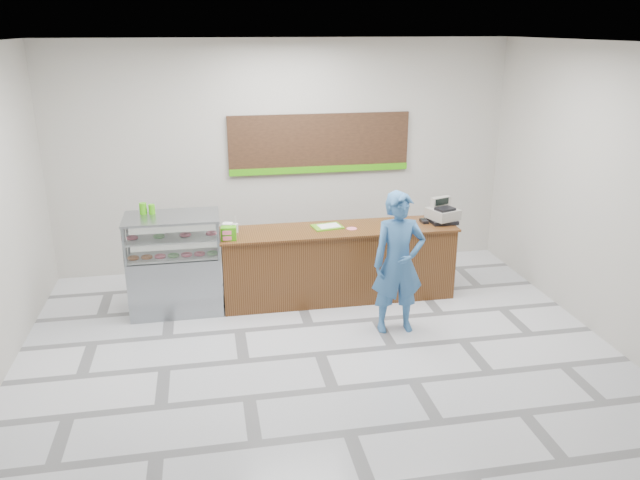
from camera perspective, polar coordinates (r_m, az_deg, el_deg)
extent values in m
plane|color=silver|center=(7.46, -0.01, -10.37)|extent=(7.00, 7.00, 0.00)
plane|color=#BCB8AD|center=(9.65, -3.31, 7.58)|extent=(7.00, 0.00, 7.00)
plane|color=silver|center=(6.50, -0.01, 17.60)|extent=(7.00, 7.00, 0.00)
cube|color=brown|center=(8.72, 1.67, -2.24)|extent=(3.20, 0.70, 1.00)
cube|color=brown|center=(8.55, 1.70, 0.98)|extent=(3.26, 0.76, 0.03)
cube|color=gray|center=(8.60, -12.99, -3.79)|extent=(1.20, 0.70, 0.80)
cube|color=white|center=(8.37, -13.32, 0.32)|extent=(1.20, 0.70, 0.50)
cube|color=gray|center=(8.29, -13.45, 2.05)|extent=(1.22, 0.72, 0.03)
cube|color=silver|center=(8.44, -13.20, -1.16)|extent=(1.14, 0.64, 0.02)
cube|color=silver|center=(8.37, -13.32, 0.38)|extent=(1.14, 0.64, 0.02)
torus|color=#B76738|center=(8.38, -16.65, -1.38)|extent=(0.15, 0.15, 0.05)
torus|color=#B76738|center=(8.36, -15.52, -1.31)|extent=(0.15, 0.15, 0.05)
torus|color=pink|center=(8.35, -14.38, -1.24)|extent=(0.15, 0.15, 0.05)
torus|color=#8DD780|center=(8.34, -13.24, -1.18)|extent=(0.15, 0.15, 0.05)
torus|color=pink|center=(8.33, -12.10, -1.11)|extent=(0.15, 0.15, 0.05)
torus|color=pink|center=(8.33, -10.95, -1.04)|extent=(0.15, 0.15, 0.05)
torus|color=#8DD780|center=(8.33, -9.81, -0.97)|extent=(0.15, 0.15, 0.05)
torus|color=pink|center=(8.45, -16.71, 0.50)|extent=(0.15, 0.15, 0.05)
torus|color=#8DD780|center=(8.41, -14.46, 0.64)|extent=(0.15, 0.15, 0.05)
torus|color=pink|center=(8.40, -12.19, 0.78)|extent=(0.15, 0.15, 0.05)
torus|color=pink|center=(8.39, -9.92, 0.91)|extent=(0.15, 0.15, 0.05)
cube|color=black|center=(9.66, -0.03, 8.83)|extent=(2.80, 0.05, 0.90)
cube|color=#3EA30E|center=(9.71, 0.00, 6.47)|extent=(2.80, 0.02, 0.10)
cube|color=black|center=(8.96, 11.12, 1.77)|extent=(0.36, 0.36, 0.05)
cube|color=gray|center=(8.93, 11.16, 2.37)|extent=(0.47, 0.48, 0.14)
cube|color=black|center=(8.85, 11.37, 2.79)|extent=(0.30, 0.25, 0.04)
cube|color=gray|center=(8.99, 10.97, 3.44)|extent=(0.32, 0.19, 0.14)
cube|color=black|center=(8.94, 11.09, 3.47)|extent=(0.22, 0.09, 0.09)
cube|color=black|center=(8.91, 9.49, 1.72)|extent=(0.08, 0.17, 0.04)
cube|color=#61B11B|center=(8.57, 0.67, 1.22)|extent=(0.44, 0.35, 0.02)
cube|color=white|center=(8.57, 0.81, 1.31)|extent=(0.32, 0.25, 0.00)
cube|color=white|center=(8.51, -8.46, 1.18)|extent=(0.16, 0.16, 0.11)
cylinder|color=silver|center=(8.43, -7.75, 1.09)|extent=(0.08, 0.08, 0.12)
cube|color=#3EA30E|center=(8.14, -8.35, 0.61)|extent=(0.21, 0.15, 0.17)
cylinder|color=pink|center=(8.53, 2.91, 1.05)|extent=(0.14, 0.14, 0.00)
cylinder|color=#3EA30E|center=(8.45, -15.88, 2.79)|extent=(0.09, 0.09, 0.15)
cylinder|color=#3EA30E|center=(8.43, -15.12, 2.74)|extent=(0.08, 0.08, 0.13)
imported|color=#34659B|center=(7.72, 7.18, -2.10)|extent=(0.67, 0.45, 1.80)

